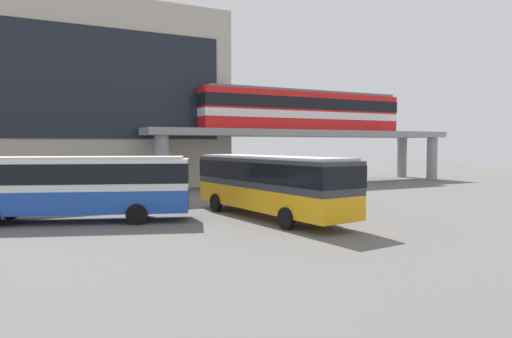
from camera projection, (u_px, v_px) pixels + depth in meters
name	position (u px, v px, depth m)	size (l,w,h in m)	color
ground_plane	(225.00, 202.00, 30.21)	(120.00, 120.00, 0.00)	#605E5B
station_building	(51.00, 99.00, 41.18)	(29.43, 14.23, 15.86)	#B2A899
elevated_platform	(305.00, 138.00, 44.47)	(32.07, 6.04, 5.16)	gray
train	(303.00, 110.00, 44.22)	(21.31, 2.96, 3.84)	red
bus_main	(270.00, 180.00, 23.58)	(3.85, 11.27, 3.22)	orange
bus_secondary	(75.00, 182.00, 22.35)	(11.26, 6.04, 3.22)	#1E4CB2
bicycle_red	(297.00, 186.00, 37.52)	(1.79, 0.13, 1.04)	black
bicycle_black	(260.00, 189.00, 35.06)	(1.79, 0.23, 1.04)	black
bicycle_brown	(292.00, 184.00, 39.74)	(1.79, 0.15, 1.04)	black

